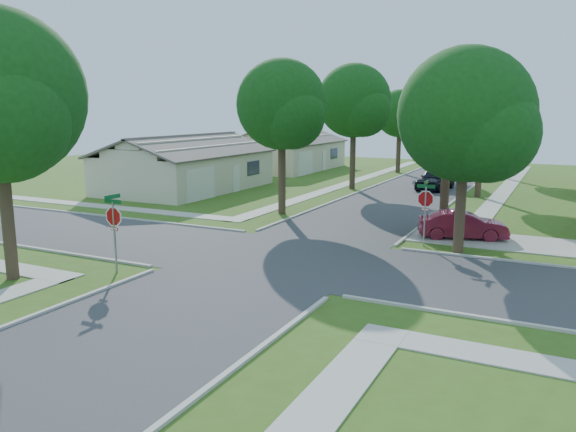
# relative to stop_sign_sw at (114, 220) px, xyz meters

# --- Properties ---
(ground) EXTENTS (100.00, 100.00, 0.00)m
(ground) POSITION_rel_stop_sign_sw_xyz_m (4.70, 4.70, -2.03)
(ground) COLOR #395717
(ground) RESTS_ON ground
(road_ns) EXTENTS (7.00, 100.00, 0.02)m
(road_ns) POSITION_rel_stop_sign_sw_xyz_m (4.70, 4.70, -2.03)
(road_ns) COLOR #333335
(road_ns) RESTS_ON ground
(sidewalk_ne) EXTENTS (1.20, 40.00, 0.04)m
(sidewalk_ne) POSITION_rel_stop_sign_sw_xyz_m (10.80, 30.70, -2.01)
(sidewalk_ne) COLOR #9E9B91
(sidewalk_ne) RESTS_ON ground
(sidewalk_nw) EXTENTS (1.20, 40.00, 0.04)m
(sidewalk_nw) POSITION_rel_stop_sign_sw_xyz_m (-1.40, 30.70, -2.01)
(sidewalk_nw) COLOR #9E9B91
(sidewalk_nw) RESTS_ON ground
(driveway) EXTENTS (8.80, 3.60, 0.05)m
(driveway) POSITION_rel_stop_sign_sw_xyz_m (12.60, 11.80, -2.01)
(driveway) COLOR #9E9B91
(driveway) RESTS_ON ground
(stop_sign_sw) EXTENTS (1.05, 0.80, 2.98)m
(stop_sign_sw) POSITION_rel_stop_sign_sw_xyz_m (0.00, 0.00, 0.00)
(stop_sign_sw) COLOR gray
(stop_sign_sw) RESTS_ON ground
(stop_sign_ne) EXTENTS (1.05, 0.80, 2.98)m
(stop_sign_ne) POSITION_rel_stop_sign_sw_xyz_m (9.40, 9.40, 0.00)
(stop_sign_ne) COLOR gray
(stop_sign_ne) RESTS_ON ground
(tree_e_near) EXTENTS (4.97, 4.80, 8.28)m
(tree_e_near) POSITION_rel_stop_sign_sw_xyz_m (9.45, 13.71, 3.61)
(tree_e_near) COLOR #38281C
(tree_e_near) RESTS_ON ground
(tree_e_mid) EXTENTS (5.59, 5.40, 9.21)m
(tree_e_mid) POSITION_rel_stop_sign_sw_xyz_m (9.46, 25.71, 4.22)
(tree_e_mid) COLOR #38281C
(tree_e_mid) RESTS_ON ground
(tree_e_far) EXTENTS (5.17, 5.00, 8.72)m
(tree_e_far) POSITION_rel_stop_sign_sw_xyz_m (9.45, 38.71, 3.95)
(tree_e_far) COLOR #38281C
(tree_e_far) RESTS_ON ground
(tree_w_near) EXTENTS (5.38, 5.20, 8.97)m
(tree_w_near) POSITION_rel_stop_sign_sw_xyz_m (0.06, 13.71, 4.08)
(tree_w_near) COLOR #38281C
(tree_w_near) RESTS_ON ground
(tree_w_mid) EXTENTS (5.80, 5.60, 9.56)m
(tree_w_mid) POSITION_rel_stop_sign_sw_xyz_m (0.06, 25.71, 4.46)
(tree_w_mid) COLOR #38281C
(tree_w_mid) RESTS_ON ground
(tree_w_far) EXTENTS (4.76, 4.60, 8.04)m
(tree_w_far) POSITION_rel_stop_sign_sw_xyz_m (0.05, 38.71, 3.48)
(tree_w_far) COLOR #38281C
(tree_w_far) RESTS_ON ground
(tree_ne_corner) EXTENTS (5.80, 5.60, 8.66)m
(tree_ne_corner) POSITION_rel_stop_sign_sw_xyz_m (11.06, 8.91, 3.56)
(tree_ne_corner) COLOR #38281C
(tree_ne_corner) RESTS_ON ground
(house_nw_near) EXTENTS (8.42, 13.60, 4.23)m
(house_nw_near) POSITION_rel_stop_sign_sw_xyz_m (-11.29, 19.70, -0.51)
(house_nw_near) COLOR #C1B598
(house_nw_near) RESTS_ON ground
(house_nw_far) EXTENTS (8.42, 13.60, 4.23)m
(house_nw_far) POSITION_rel_stop_sign_sw_xyz_m (-11.29, 36.70, -0.51)
(house_nw_far) COLOR #C1B598
(house_nw_far) RESTS_ON ground
(car_driveway) EXTENTS (4.33, 2.59, 1.35)m
(car_driveway) POSITION_rel_stop_sign_sw_xyz_m (10.70, 11.67, -1.36)
(car_driveway) COLOR maroon
(car_driveway) RESTS_ON ground
(car_curb_east) EXTENTS (2.53, 5.01, 1.64)m
(car_curb_east) POSITION_rel_stop_sign_sw_xyz_m (5.90, 28.18, -1.21)
(car_curb_east) COLOR black
(car_curb_east) RESTS_ON ground
(car_curb_west) EXTENTS (2.71, 5.33, 1.48)m
(car_curb_west) POSITION_rel_stop_sign_sw_xyz_m (1.50, 50.08, -1.29)
(car_curb_west) COLOR black
(car_curb_west) RESTS_ON ground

